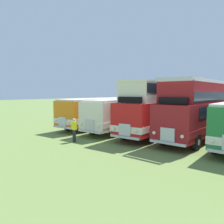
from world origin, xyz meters
TOP-DOWN VIEW (x-y plane):
  - ground_plane at (0.00, 0.00)m, footprint 200.00×200.00m
  - bus_first_in_row at (-11.57, 0.44)m, footprint 2.81×10.79m
  - bus_second_in_row at (-8.27, 0.44)m, footprint 2.79×10.89m
  - bus_third_in_row at (-4.96, 0.06)m, footprint 2.85×10.11m
  - bus_fourth_in_row at (-1.65, 0.19)m, footprint 2.88×9.98m
  - marshal_person at (-8.35, -6.37)m, footprint 0.36×0.24m

SIDE VIEW (x-z plane):
  - ground_plane at x=0.00m, z-range 0.00..0.00m
  - marshal_person at x=-8.35m, z-range 0.02..1.75m
  - bus_first_in_row at x=-11.57m, z-range 0.26..3.25m
  - bus_second_in_row at x=-8.27m, z-range 0.26..3.25m
  - bus_fourth_in_row at x=-1.65m, z-range 0.10..4.62m
  - bus_third_in_row at x=-4.96m, z-range 0.22..4.71m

